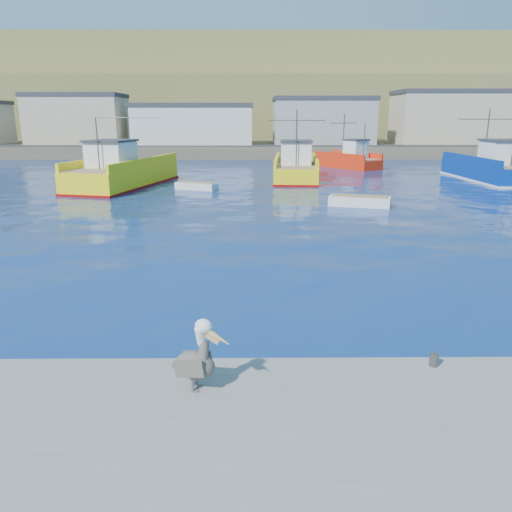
{
  "coord_description": "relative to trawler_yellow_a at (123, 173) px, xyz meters",
  "views": [
    {
      "loc": [
        -1.04,
        -13.39,
        5.86
      ],
      "look_at": [
        -0.9,
        3.29,
        1.16
      ],
      "focal_mm": 35.0,
      "sensor_mm": 36.0,
      "label": 1
    }
  ],
  "objects": [
    {
      "name": "ground",
      "position": [
        12.14,
        -29.89,
        -1.16
      ],
      "size": [
        260.0,
        260.0,
        0.0
      ],
      "primitive_type": "plane",
      "color": "#071051",
      "rests_on": "ground"
    },
    {
      "name": "skiff_extra",
      "position": [
        6.55,
        -2.07,
        -0.92
      ],
      "size": [
        3.68,
        2.48,
        0.76
      ],
      "color": "silver",
      "rests_on": "ground"
    },
    {
      "name": "dock_bollards",
      "position": [
        12.74,
        -33.29,
        -0.51
      ],
      "size": [
        36.2,
        0.2,
        0.3
      ],
      "color": "#4C4C4C",
      "rests_on": "dock"
    },
    {
      "name": "trawler_blue",
      "position": [
        33.64,
        3.94,
        -0.07
      ],
      "size": [
        5.9,
        12.44,
        6.64
      ],
      "color": "navy",
      "rests_on": "ground"
    },
    {
      "name": "boat_orange",
      "position": [
        22.49,
        15.61,
        -0.14
      ],
      "size": [
        7.17,
        8.45,
        6.06
      ],
      "color": "red",
      "rests_on": "ground"
    },
    {
      "name": "pelican",
      "position": [
        9.99,
        -34.23,
        0.0
      ],
      "size": [
        1.25,
        0.72,
        1.55
      ],
      "color": "#595451",
      "rests_on": "dock"
    },
    {
      "name": "skiff_far",
      "position": [
        36.47,
        9.35,
        -0.89
      ],
      "size": [
        3.69,
        3.73,
        0.85
      ],
      "color": "silver",
      "rests_on": "ground"
    },
    {
      "name": "trawler_yellow_b",
      "position": [
        15.31,
        4.66,
        -0.11
      ],
      "size": [
        5.4,
        11.69,
        6.53
      ],
      "color": "yellow",
      "rests_on": "ground"
    },
    {
      "name": "skiff_mid",
      "position": [
        18.35,
        -10.1,
        -0.88
      ],
      "size": [
        4.27,
        2.59,
        0.88
      ],
      "color": "silver",
      "rests_on": "ground"
    },
    {
      "name": "far_shore",
      "position": [
        12.15,
        79.31,
        7.82
      ],
      "size": [
        200.0,
        81.0,
        24.0
      ],
      "color": "brown",
      "rests_on": "ground"
    },
    {
      "name": "trawler_yellow_a",
      "position": [
        0.0,
        0.0,
        0.0
      ],
      "size": [
        7.57,
        14.18,
        6.8
      ],
      "color": "yellow",
      "rests_on": "ground"
    }
  ]
}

